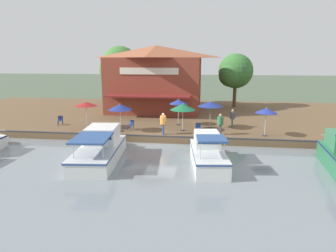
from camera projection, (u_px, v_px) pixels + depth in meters
ground_plane at (160, 144)px, 24.01m from camera, size 220.00×220.00×0.00m
quay_deck at (175, 116)px, 34.59m from camera, size 22.00×56.00×0.60m
quay_edge_fender at (160, 136)px, 23.97m from camera, size 0.20×50.40×0.10m
waterfront_restaurant at (156, 78)px, 36.22m from camera, size 11.40×11.03×7.69m
patio_umbrella_by_entrance at (86, 104)px, 26.36m from camera, size 1.95×1.95×2.43m
patio_umbrella_near_quay_edge at (183, 107)px, 25.58m from camera, size 2.18×2.18×2.41m
patio_umbrella_back_row at (120, 107)px, 25.35m from camera, size 2.03×2.03×2.41m
patio_umbrella_far_corner at (266, 111)px, 23.82m from camera, size 1.71×1.71×2.31m
patio_umbrella_mid_patio_right at (211, 104)px, 26.50m from camera, size 2.22×2.22×2.47m
patio_umbrella_mid_patio_left at (178, 102)px, 27.84m from camera, size 1.71×1.71×2.45m
cafe_chair_far_corner_seat at (131, 124)px, 26.34m from camera, size 0.60×0.60×0.85m
cafe_chair_back_row_seat at (60, 120)px, 28.27m from camera, size 0.56×0.56×0.85m
cafe_chair_facing_river at (198, 127)px, 25.11m from camera, size 0.56×0.56×0.85m
person_near_entrance at (163, 121)px, 24.50m from camera, size 0.51×0.51×1.79m
person_mid_patio at (220, 122)px, 24.40m from camera, size 0.50×0.50×1.75m
person_at_quay_edge at (233, 116)px, 27.03m from camera, size 0.47×0.47×1.66m
motorboat_distant_upstream at (207, 152)px, 19.40m from camera, size 6.43×2.64×2.17m
motorboat_outer_channel at (102, 147)px, 20.39m from camera, size 7.78×3.19×2.11m
tree_downstream_bank at (118, 66)px, 39.27m from camera, size 5.13×4.89×7.79m
tree_upstream_bank at (235, 72)px, 38.02m from camera, size 4.61×4.40×6.80m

